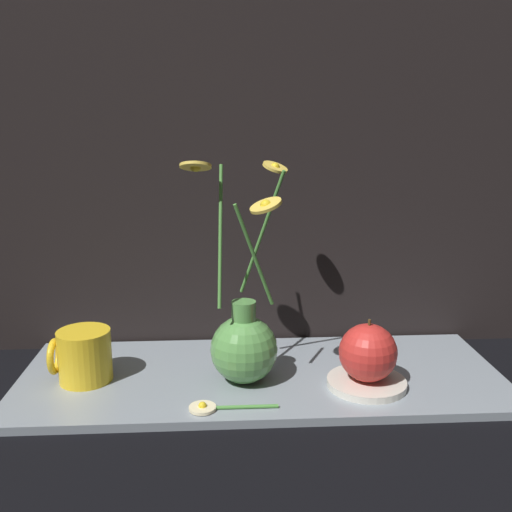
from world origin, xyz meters
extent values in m
plane|color=black|center=(0.00, 0.00, 0.00)|extent=(6.00, 6.00, 0.00)
cube|color=gray|center=(0.00, 0.00, 0.01)|extent=(0.72, 0.28, 0.01)
cube|color=black|center=(0.00, 0.15, 0.55)|extent=(1.22, 0.02, 1.10)
sphere|color=#59994C|center=(-0.03, -0.02, 0.06)|extent=(0.10, 0.10, 0.10)
cylinder|color=#59994C|center=(-0.03, -0.02, 0.12)|extent=(0.03, 0.03, 0.04)
cylinder|color=#4C8E3D|center=(-0.06, -0.02, 0.23)|extent=(0.01, 0.07, 0.19)
cylinder|color=#EAC64C|center=(-0.09, -0.02, 0.32)|extent=(0.05, 0.05, 0.02)
sphere|color=yellow|center=(-0.09, -0.02, 0.32)|extent=(0.02, 0.02, 0.02)
cylinder|color=#4C8E3D|center=(0.00, 0.00, 0.22)|extent=(0.06, 0.06, 0.19)
cylinder|color=#EAC64C|center=(0.02, 0.03, 0.32)|extent=(0.05, 0.05, 0.02)
sphere|color=yellow|center=(0.02, 0.03, 0.32)|extent=(0.01, 0.01, 0.01)
cylinder|color=#4C8E3D|center=(-0.01, -0.05, 0.21)|extent=(0.06, 0.03, 0.15)
cylinder|color=#EAC64C|center=(0.00, -0.08, 0.28)|extent=(0.06, 0.06, 0.02)
sphere|color=yellow|center=(0.00, -0.08, 0.28)|extent=(0.01, 0.01, 0.01)
cylinder|color=yellow|center=(-0.26, -0.01, 0.05)|extent=(0.08, 0.08, 0.08)
torus|color=yellow|center=(-0.30, -0.01, 0.05)|extent=(0.01, 0.05, 0.05)
cylinder|color=silver|center=(0.15, -0.05, 0.02)|extent=(0.11, 0.11, 0.01)
sphere|color=red|center=(0.15, -0.05, 0.06)|extent=(0.08, 0.08, 0.08)
cylinder|color=#4C3819|center=(0.15, -0.05, 0.11)|extent=(0.00, 0.00, 0.01)
cylinder|color=#4C8E3D|center=(-0.03, -0.11, 0.01)|extent=(0.10, 0.01, 0.01)
cylinder|color=beige|center=(-0.08, -0.11, 0.01)|extent=(0.04, 0.04, 0.00)
sphere|color=yellow|center=(-0.08, -0.11, 0.02)|extent=(0.01, 0.01, 0.01)
camera|label=1|loc=(-0.05, -0.79, 0.38)|focal=40.00mm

